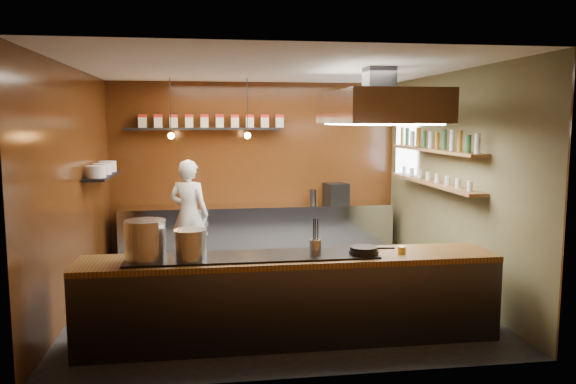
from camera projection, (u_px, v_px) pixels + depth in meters
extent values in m
plane|color=black|center=(273.00, 295.00, 7.58)|extent=(5.00, 5.00, 0.00)
plane|color=#3F1C0B|center=(256.00, 169.00, 9.85)|extent=(5.00, 0.00, 5.00)
plane|color=#3F1C0B|center=(75.00, 188.00, 7.03)|extent=(0.00, 5.00, 5.00)
plane|color=brown|center=(452.00, 181.00, 7.75)|extent=(0.00, 5.00, 5.00)
plane|color=silver|center=(272.00, 68.00, 7.20)|extent=(5.00, 5.00, 0.00)
plane|color=white|center=(406.00, 147.00, 9.36)|extent=(0.00, 1.00, 1.00)
cube|color=silver|center=(258.00, 231.00, 9.65)|extent=(4.60, 0.65, 0.90)
cube|color=#38383D|center=(291.00, 301.00, 5.96)|extent=(4.40, 0.70, 0.86)
cube|color=brown|center=(291.00, 259.00, 5.90)|extent=(4.40, 0.72, 0.06)
cube|color=black|center=(253.00, 256.00, 5.84)|extent=(2.60, 0.55, 0.02)
cube|color=black|center=(203.00, 129.00, 9.49)|extent=(2.60, 0.26, 0.04)
cube|color=black|center=(102.00, 176.00, 8.03)|extent=(0.30, 1.40, 0.04)
cube|color=brown|center=(433.00, 150.00, 7.97)|extent=(0.26, 2.80, 0.04)
cube|color=brown|center=(432.00, 183.00, 8.03)|extent=(0.26, 2.80, 0.04)
cube|color=#38383D|center=(379.00, 79.00, 7.02)|extent=(0.35, 0.35, 0.30)
cube|color=silver|center=(379.00, 107.00, 7.06)|extent=(1.20, 2.00, 0.40)
cube|color=white|center=(378.00, 124.00, 7.09)|extent=(1.00, 1.80, 0.02)
cylinder|color=black|center=(170.00, 107.00, 8.73)|extent=(0.01, 0.01, 0.90)
sphere|color=orange|center=(171.00, 136.00, 8.78)|extent=(0.10, 0.10, 0.10)
cylinder|color=black|center=(247.00, 107.00, 8.90)|extent=(0.01, 0.01, 0.90)
sphere|color=orange|center=(248.00, 136.00, 8.96)|extent=(0.10, 0.10, 0.10)
cube|color=beige|center=(143.00, 123.00, 9.33)|extent=(0.13, 0.13, 0.17)
cube|color=#AE2015|center=(142.00, 116.00, 9.32)|extent=(0.13, 0.13, 0.05)
cube|color=beige|center=(158.00, 123.00, 9.37)|extent=(0.13, 0.13, 0.17)
cube|color=#AE2015|center=(158.00, 116.00, 9.36)|extent=(0.13, 0.13, 0.05)
cube|color=beige|center=(174.00, 123.00, 9.41)|extent=(0.13, 0.13, 0.17)
cube|color=#AE2015|center=(174.00, 116.00, 9.39)|extent=(0.13, 0.13, 0.05)
cube|color=beige|center=(189.00, 123.00, 9.45)|extent=(0.13, 0.13, 0.17)
cube|color=#AE2015|center=(189.00, 116.00, 9.43)|extent=(0.13, 0.13, 0.05)
cube|color=beige|center=(205.00, 123.00, 9.48)|extent=(0.13, 0.13, 0.17)
cube|color=#AE2015|center=(204.00, 116.00, 9.47)|extent=(0.14, 0.13, 0.05)
cube|color=beige|center=(220.00, 123.00, 9.52)|extent=(0.13, 0.13, 0.17)
cube|color=#AE2015|center=(220.00, 116.00, 9.50)|extent=(0.14, 0.13, 0.05)
cube|color=beige|center=(235.00, 123.00, 9.56)|extent=(0.13, 0.13, 0.17)
cube|color=#AE2015|center=(235.00, 116.00, 9.54)|extent=(0.14, 0.13, 0.05)
cube|color=beige|center=(250.00, 123.00, 9.59)|extent=(0.13, 0.13, 0.17)
cube|color=#AE2015|center=(250.00, 116.00, 9.58)|extent=(0.14, 0.13, 0.05)
cube|color=beige|center=(265.00, 123.00, 9.63)|extent=(0.13, 0.13, 0.17)
cube|color=#AE2015|center=(265.00, 116.00, 9.61)|extent=(0.14, 0.13, 0.05)
cube|color=beige|center=(279.00, 123.00, 9.67)|extent=(0.13, 0.13, 0.17)
cube|color=#AE2015|center=(279.00, 116.00, 9.65)|extent=(0.14, 0.13, 0.05)
cylinder|color=silver|center=(96.00, 172.00, 7.58)|extent=(0.26, 0.26, 0.16)
cylinder|color=silver|center=(102.00, 169.00, 8.02)|extent=(0.26, 0.26, 0.16)
cylinder|color=silver|center=(107.00, 166.00, 8.46)|extent=(0.26, 0.26, 0.16)
cylinder|color=silver|center=(477.00, 144.00, 6.68)|extent=(0.06, 0.06, 0.24)
cylinder|color=#2D5933|center=(468.00, 143.00, 6.91)|extent=(0.06, 0.06, 0.24)
cylinder|color=#8C601E|center=(460.00, 142.00, 7.14)|extent=(0.06, 0.06, 0.24)
cylinder|color=silver|center=(452.00, 142.00, 7.37)|extent=(0.06, 0.06, 0.24)
cylinder|color=#2D5933|center=(444.00, 141.00, 7.60)|extent=(0.06, 0.06, 0.24)
cylinder|color=#8C601E|center=(437.00, 140.00, 7.84)|extent=(0.06, 0.06, 0.24)
cylinder|color=silver|center=(430.00, 140.00, 8.07)|extent=(0.06, 0.06, 0.24)
cylinder|color=#2D5933|center=(424.00, 139.00, 8.30)|extent=(0.06, 0.06, 0.24)
cylinder|color=#8C601E|center=(418.00, 139.00, 8.53)|extent=(0.06, 0.06, 0.24)
cylinder|color=silver|center=(413.00, 138.00, 8.76)|extent=(0.06, 0.06, 0.24)
cylinder|color=#2D5933|center=(407.00, 138.00, 9.00)|extent=(0.06, 0.06, 0.24)
cylinder|color=#8C601E|center=(402.00, 138.00, 9.23)|extent=(0.06, 0.06, 0.24)
cylinder|color=silver|center=(470.00, 186.00, 6.89)|extent=(0.07, 0.07, 0.13)
cylinder|color=silver|center=(458.00, 183.00, 7.21)|extent=(0.07, 0.07, 0.13)
cylinder|color=silver|center=(447.00, 181.00, 7.53)|extent=(0.07, 0.07, 0.13)
cylinder|color=silver|center=(437.00, 178.00, 7.86)|extent=(0.07, 0.07, 0.13)
cylinder|color=silver|center=(428.00, 176.00, 8.18)|extent=(0.07, 0.07, 0.13)
cylinder|color=silver|center=(420.00, 174.00, 8.50)|extent=(0.07, 0.07, 0.13)
cylinder|color=silver|center=(412.00, 172.00, 8.82)|extent=(0.07, 0.07, 0.13)
cylinder|color=silver|center=(404.00, 170.00, 9.15)|extent=(0.07, 0.07, 0.13)
cylinder|color=silver|center=(145.00, 240.00, 5.64)|extent=(0.47, 0.47, 0.40)
cylinder|color=#B6B9BD|center=(190.00, 244.00, 5.65)|extent=(0.34, 0.34, 0.31)
cylinder|color=silver|center=(316.00, 247.00, 5.86)|extent=(0.13, 0.13, 0.16)
cylinder|color=black|center=(364.00, 252.00, 5.90)|extent=(0.31, 0.31, 0.04)
cylinder|color=black|center=(364.00, 248.00, 5.90)|extent=(0.29, 0.29, 0.04)
cylinder|color=black|center=(386.00, 248.00, 5.90)|extent=(0.18, 0.05, 0.02)
cylinder|color=yellow|center=(402.00, 250.00, 5.99)|extent=(0.10, 0.10, 0.08)
cube|color=black|center=(336.00, 194.00, 9.70)|extent=(0.43, 0.41, 0.37)
imported|color=white|center=(189.00, 215.00, 8.80)|extent=(0.74, 0.62, 1.74)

